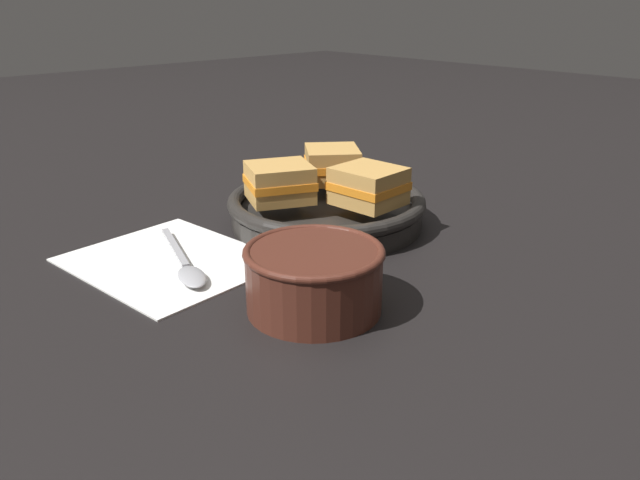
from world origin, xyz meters
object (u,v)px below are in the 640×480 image
spoon (187,268)px  sandwich_far_left (332,164)px  skillet (326,208)px  sandwich_near_right (368,186)px  sandwich_near_left (280,182)px  soup_bowl (314,275)px

spoon → sandwich_far_left: bearing=120.3°
skillet → sandwich_near_right: (0.06, 0.01, 0.04)m
skillet → sandwich_near_left: 0.08m
soup_bowl → sandwich_far_left: sandwich_far_left is taller
soup_bowl → spoon: 0.16m
soup_bowl → sandwich_near_left: (-0.19, 0.11, 0.03)m
soup_bowl → sandwich_near_right: size_ratio=1.62×
spoon → sandwich_far_left: size_ratio=1.62×
soup_bowl → skillet: 0.24m
sandwich_near_right → skillet: bearing=-172.4°
sandwich_near_left → skillet: bearing=70.7°
soup_bowl → sandwich_near_left: size_ratio=1.31×
skillet → sandwich_far_left: size_ratio=3.01×
skillet → sandwich_near_left: sandwich_near_left is taller
skillet → spoon: bearing=-87.0°
soup_bowl → spoon: (-0.15, -0.05, -0.03)m
spoon → skillet: 0.22m
spoon → sandwich_near_left: (-0.03, 0.16, 0.06)m
skillet → sandwich_near_left: size_ratio=3.14×
soup_bowl → spoon: size_ratio=0.77×
spoon → sandwich_near_right: sandwich_near_right is taller
spoon → skillet: size_ratio=0.54×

